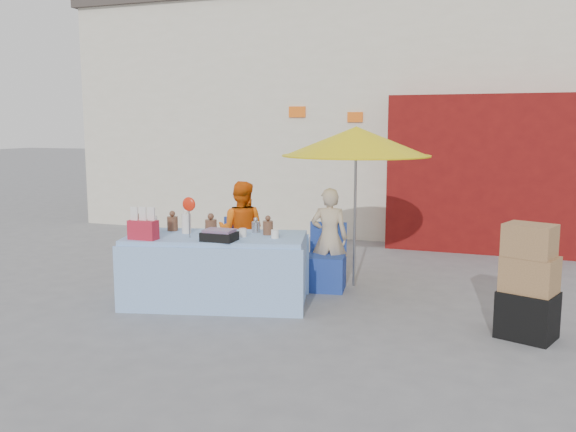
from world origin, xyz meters
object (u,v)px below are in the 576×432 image
at_px(market_table, 216,269).
at_px(chair_right, 326,270).
at_px(box_stack, 529,286).
at_px(vendor_orange, 241,230).
at_px(chair_left, 238,263).
at_px(umbrella, 356,142).
at_px(vendor_beige, 329,238).

xyz_separation_m(market_table, chair_right, (1.06, 1.03, -0.17)).
height_order(market_table, box_stack, market_table).
bearing_deg(vendor_orange, chair_right, 165.51).
relative_size(chair_left, chair_right, 1.00).
distance_m(market_table, umbrella, 2.40).
distance_m(chair_right, vendor_orange, 1.32).
height_order(market_table, vendor_beige, vendor_beige).
distance_m(chair_right, vendor_beige, 0.42).
distance_m(market_table, box_stack, 3.45).
distance_m(chair_right, box_stack, 2.64).
bearing_deg(umbrella, chair_right, -136.75).
bearing_deg(market_table, vendor_beige, 33.71).
relative_size(chair_right, box_stack, 0.74).
distance_m(vendor_orange, vendor_beige, 1.25).
bearing_deg(market_table, vendor_orange, 85.06).
bearing_deg(box_stack, chair_right, 155.47).
relative_size(umbrella, box_stack, 1.81).
xyz_separation_m(chair_left, vendor_orange, (0.00, 0.13, 0.42)).
bearing_deg(vendor_beige, box_stack, 144.49).
distance_m(umbrella, box_stack, 2.84).
height_order(market_table, umbrella, umbrella).
height_order(chair_right, umbrella, umbrella).
bearing_deg(chair_left, box_stack, -25.02).
distance_m(vendor_orange, box_stack, 3.84).
relative_size(market_table, umbrella, 1.11).
bearing_deg(market_table, umbrella, 30.06).
bearing_deg(umbrella, chair_left, -169.62).
height_order(chair_left, chair_right, same).
xyz_separation_m(vendor_orange, vendor_beige, (1.25, 0.00, -0.02)).
bearing_deg(vendor_beige, market_table, 39.31).
height_order(market_table, chair_left, market_table).
distance_m(chair_left, umbrella, 2.27).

